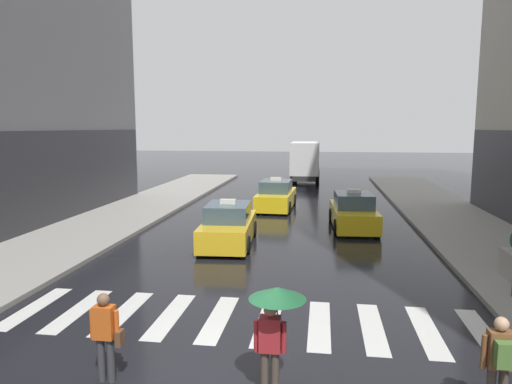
{
  "coord_description": "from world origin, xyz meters",
  "views": [
    {
      "loc": [
        1.79,
        -7.35,
        4.55
      ],
      "look_at": [
        -0.41,
        8.0,
        2.38
      ],
      "focal_mm": 32.54,
      "sensor_mm": 36.0,
      "label": 1
    }
  ],
  "objects_px": {
    "taxi_second": "(353,213)",
    "box_truck": "(306,160)",
    "pedestrian_with_handbag": "(106,332)",
    "taxi_third": "(276,196)",
    "taxi_lead": "(228,226)",
    "pedestrian_with_umbrella": "(275,312)",
    "pedestrian_with_backpack": "(500,360)"
  },
  "relations": [
    {
      "from": "taxi_second",
      "to": "taxi_third",
      "type": "height_order",
      "value": "same"
    },
    {
      "from": "taxi_third",
      "to": "pedestrian_with_backpack",
      "type": "xyz_separation_m",
      "value": [
        5.3,
        -18.26,
        0.25
      ]
    },
    {
      "from": "taxi_third",
      "to": "pedestrian_with_handbag",
      "type": "relative_size",
      "value": 2.79
    },
    {
      "from": "taxi_third",
      "to": "box_truck",
      "type": "distance_m",
      "value": 13.1
    },
    {
      "from": "taxi_lead",
      "to": "pedestrian_with_umbrella",
      "type": "bearing_deg",
      "value": -74.26
    },
    {
      "from": "taxi_third",
      "to": "pedestrian_with_backpack",
      "type": "height_order",
      "value": "taxi_third"
    },
    {
      "from": "taxi_second",
      "to": "box_truck",
      "type": "relative_size",
      "value": 0.61
    },
    {
      "from": "pedestrian_with_umbrella",
      "to": "pedestrian_with_backpack",
      "type": "distance_m",
      "value": 3.57
    },
    {
      "from": "box_truck",
      "to": "taxi_third",
      "type": "bearing_deg",
      "value": -95.07
    },
    {
      "from": "taxi_lead",
      "to": "pedestrian_with_backpack",
      "type": "xyz_separation_m",
      "value": [
        6.37,
        -10.14,
        0.25
      ]
    },
    {
      "from": "taxi_second",
      "to": "pedestrian_with_umbrella",
      "type": "height_order",
      "value": "pedestrian_with_umbrella"
    },
    {
      "from": "box_truck",
      "to": "pedestrian_with_backpack",
      "type": "distance_m",
      "value": 31.56
    },
    {
      "from": "box_truck",
      "to": "pedestrian_with_backpack",
      "type": "bearing_deg",
      "value": -82.44
    },
    {
      "from": "pedestrian_with_backpack",
      "to": "pedestrian_with_handbag",
      "type": "bearing_deg",
      "value": 178.86
    },
    {
      "from": "taxi_lead",
      "to": "pedestrian_with_handbag",
      "type": "height_order",
      "value": "taxi_lead"
    },
    {
      "from": "box_truck",
      "to": "pedestrian_with_handbag",
      "type": "height_order",
      "value": "box_truck"
    },
    {
      "from": "taxi_second",
      "to": "box_truck",
      "type": "bearing_deg",
      "value": 99.07
    },
    {
      "from": "taxi_lead",
      "to": "pedestrian_with_backpack",
      "type": "bearing_deg",
      "value": -57.89
    },
    {
      "from": "pedestrian_with_umbrella",
      "to": "pedestrian_with_backpack",
      "type": "relative_size",
      "value": 1.18
    },
    {
      "from": "pedestrian_with_umbrella",
      "to": "taxi_second",
      "type": "bearing_deg",
      "value": 81.02
    },
    {
      "from": "pedestrian_with_handbag",
      "to": "box_truck",
      "type": "bearing_deg",
      "value": 85.58
    },
    {
      "from": "taxi_second",
      "to": "pedestrian_with_umbrella",
      "type": "bearing_deg",
      "value": -98.98
    },
    {
      "from": "pedestrian_with_umbrella",
      "to": "pedestrian_with_handbag",
      "type": "xyz_separation_m",
      "value": [
        -3.03,
        0.06,
        -0.58
      ]
    },
    {
      "from": "box_truck",
      "to": "pedestrian_with_backpack",
      "type": "height_order",
      "value": "box_truck"
    },
    {
      "from": "taxi_second",
      "to": "taxi_lead",
      "type": "bearing_deg",
      "value": -143.95
    },
    {
      "from": "pedestrian_with_umbrella",
      "to": "box_truck",
      "type": "bearing_deg",
      "value": 91.15
    },
    {
      "from": "taxi_lead",
      "to": "pedestrian_with_handbag",
      "type": "bearing_deg",
      "value": -91.1
    },
    {
      "from": "pedestrian_with_backpack",
      "to": "pedestrian_with_handbag",
      "type": "height_order",
      "value": "same"
    },
    {
      "from": "taxi_second",
      "to": "pedestrian_with_handbag",
      "type": "bearing_deg",
      "value": -110.84
    },
    {
      "from": "taxi_lead",
      "to": "taxi_second",
      "type": "distance_m",
      "value": 6.19
    },
    {
      "from": "taxi_lead",
      "to": "taxi_third",
      "type": "bearing_deg",
      "value": 82.56
    },
    {
      "from": "taxi_second",
      "to": "taxi_third",
      "type": "xyz_separation_m",
      "value": [
        -3.94,
        4.48,
        0.0
      ]
    }
  ]
}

